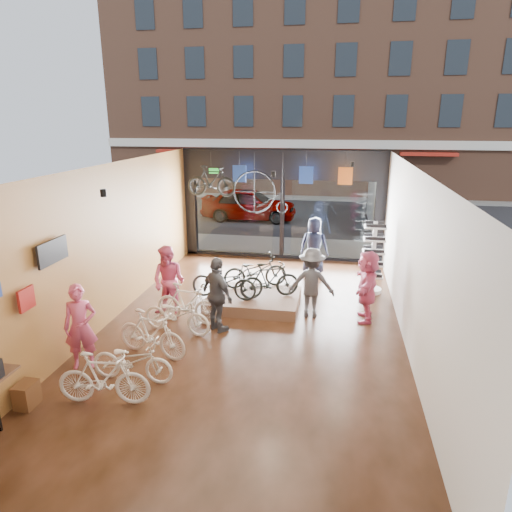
% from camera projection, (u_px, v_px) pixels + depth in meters
% --- Properties ---
extents(ground_plane, '(7.00, 12.00, 0.04)m').
position_uv_depth(ground_plane, '(251.00, 331.00, 10.81)').
color(ground_plane, black).
rests_on(ground_plane, ground).
extents(ceiling, '(7.00, 12.00, 0.04)m').
position_uv_depth(ceiling, '(250.00, 167.00, 9.70)').
color(ceiling, black).
rests_on(ceiling, ground).
extents(wall_left, '(0.04, 12.00, 3.80)m').
position_uv_depth(wall_left, '(105.00, 246.00, 10.84)').
color(wall_left, '#A47531').
rests_on(wall_left, ground).
extents(wall_right, '(0.04, 12.00, 3.80)m').
position_uv_depth(wall_right, '(413.00, 261.00, 9.67)').
color(wall_right, beige).
rests_on(wall_right, ground).
extents(wall_back, '(7.00, 0.04, 3.80)m').
position_uv_depth(wall_back, '(139.00, 421.00, 4.58)').
color(wall_back, beige).
rests_on(wall_back, ground).
extents(storefront, '(7.00, 0.26, 3.80)m').
position_uv_depth(storefront, '(282.00, 205.00, 15.91)').
color(storefront, black).
rests_on(storefront, ground).
extents(exit_sign, '(0.35, 0.06, 0.18)m').
position_uv_depth(exit_sign, '(214.00, 171.00, 15.86)').
color(exit_sign, '#198C26').
rests_on(exit_sign, storefront).
extents(street_road, '(30.00, 18.00, 0.02)m').
position_uv_depth(street_road, '(301.00, 210.00, 24.94)').
color(street_road, black).
rests_on(street_road, ground).
extents(sidewalk_near, '(30.00, 2.40, 0.12)m').
position_uv_depth(sidewalk_near, '(285.00, 247.00, 17.57)').
color(sidewalk_near, slate).
rests_on(sidewalk_near, ground).
extents(sidewalk_far, '(30.00, 2.00, 0.12)m').
position_uv_depth(sidewalk_far, '(307.00, 197.00, 28.69)').
color(sidewalk_far, slate).
rests_on(sidewalk_far, ground).
extents(opposite_building, '(26.00, 5.00, 14.00)m').
position_uv_depth(opposite_building, '(313.00, 82.00, 29.03)').
color(opposite_building, brown).
rests_on(opposite_building, ground).
extents(street_car, '(4.60, 1.85, 1.57)m').
position_uv_depth(street_car, '(249.00, 204.00, 22.28)').
color(street_car, gray).
rests_on(street_car, street_road).
extents(box_truck, '(2.03, 6.10, 2.40)m').
position_uv_depth(box_truck, '(396.00, 204.00, 20.08)').
color(box_truck, silver).
rests_on(box_truck, street_road).
extents(floor_bike_1, '(1.68, 0.64, 0.99)m').
position_uv_depth(floor_bike_1, '(104.00, 378.00, 7.90)').
color(floor_bike_1, beige).
rests_on(floor_bike_1, ground_plane).
extents(floor_bike_2, '(1.63, 0.60, 0.85)m').
position_uv_depth(floor_bike_2, '(132.00, 360.00, 8.62)').
color(floor_bike_2, beige).
rests_on(floor_bike_2, ground_plane).
extents(floor_bike_3, '(1.74, 0.90, 1.01)m').
position_uv_depth(floor_bike_3, '(152.00, 334.00, 9.52)').
color(floor_bike_3, beige).
rests_on(floor_bike_3, ground_plane).
extents(floor_bike_4, '(1.78, 0.90, 0.89)m').
position_uv_depth(floor_bike_4, '(177.00, 315.00, 10.57)').
color(floor_bike_4, beige).
rests_on(floor_bike_4, ground_plane).
extents(floor_bike_5, '(1.70, 0.72, 0.99)m').
position_uv_depth(floor_bike_5, '(187.00, 303.00, 11.08)').
color(floor_bike_5, beige).
rests_on(floor_bike_5, ground_plane).
extents(display_platform, '(2.40, 1.80, 0.30)m').
position_uv_depth(display_platform, '(254.00, 300.00, 12.18)').
color(display_platform, brown).
rests_on(display_platform, ground_plane).
extents(display_bike_left, '(1.80, 0.77, 0.92)m').
position_uv_depth(display_bike_left, '(224.00, 282.00, 11.79)').
color(display_bike_left, black).
rests_on(display_bike_left, display_platform).
extents(display_bike_mid, '(1.63, 1.08, 0.96)m').
position_uv_depth(display_bike_mid, '(270.00, 280.00, 11.84)').
color(display_bike_mid, black).
rests_on(display_bike_mid, display_platform).
extents(display_bike_right, '(1.87, 1.24, 0.93)m').
position_uv_depth(display_bike_right, '(255.00, 271.00, 12.60)').
color(display_bike_right, black).
rests_on(display_bike_right, display_platform).
extents(customer_0, '(0.75, 0.62, 1.75)m').
position_uv_depth(customer_0, '(81.00, 327.00, 8.98)').
color(customer_0, '#CC4C72').
rests_on(customer_0, ground_plane).
extents(customer_1, '(1.00, 0.84, 1.82)m').
position_uv_depth(customer_1, '(169.00, 282.00, 11.34)').
color(customer_1, '#CC4C72').
rests_on(customer_1, ground_plane).
extents(customer_2, '(1.09, 1.01, 1.79)m').
position_uv_depth(customer_2, '(217.00, 295.00, 10.53)').
color(customer_2, '#3F3F44').
rests_on(customer_2, ground_plane).
extents(customer_3, '(1.16, 0.68, 1.78)m').
position_uv_depth(customer_3, '(311.00, 283.00, 11.32)').
color(customer_3, '#3F3F44').
rests_on(customer_3, ground_plane).
extents(customer_4, '(0.96, 0.69, 1.84)m').
position_uv_depth(customer_4, '(314.00, 246.00, 14.50)').
color(customer_4, '#161C33').
rests_on(customer_4, ground_plane).
extents(customer_5, '(0.60, 1.68, 1.78)m').
position_uv_depth(customer_5, '(367.00, 286.00, 11.12)').
color(customer_5, '#CC4C72').
rests_on(customer_5, ground_plane).
extents(sunglasses_rack, '(0.63, 0.53, 2.07)m').
position_uv_depth(sunglasses_rack, '(373.00, 258.00, 12.88)').
color(sunglasses_rack, white).
rests_on(sunglasses_rack, ground_plane).
extents(wall_merch, '(0.40, 2.40, 2.60)m').
position_uv_depth(wall_merch, '(16.00, 335.00, 7.70)').
color(wall_merch, navy).
rests_on(wall_merch, wall_left).
extents(penny_farthing, '(1.71, 0.06, 1.36)m').
position_uv_depth(penny_farthing, '(263.00, 194.00, 14.53)').
color(penny_farthing, black).
rests_on(penny_farthing, ceiling).
extents(hung_bike, '(1.61, 0.57, 0.95)m').
position_uv_depth(hung_bike, '(211.00, 181.00, 14.25)').
color(hung_bike, black).
rests_on(hung_bike, ceiling).
extents(jersey_left, '(0.45, 0.03, 0.55)m').
position_uv_depth(jersey_left, '(239.00, 174.00, 15.05)').
color(jersey_left, '#1E3F99').
rests_on(jersey_left, ceiling).
extents(jersey_mid, '(0.45, 0.03, 0.55)m').
position_uv_depth(jersey_mid, '(306.00, 175.00, 14.68)').
color(jersey_mid, '#1E3F99').
rests_on(jersey_mid, ceiling).
extents(jersey_right, '(0.45, 0.03, 0.55)m').
position_uv_depth(jersey_right, '(345.00, 176.00, 14.47)').
color(jersey_right, '#CC5919').
rests_on(jersey_right, ceiling).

